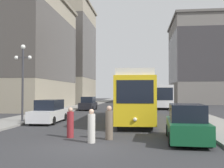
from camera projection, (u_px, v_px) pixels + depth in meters
ground_plane at (82, 147)px, 11.67m from camera, size 200.00×200.00×0.00m
sidewalk_left at (89, 104)px, 52.27m from camera, size 3.36×120.00×0.15m
sidewalk_right at (170, 105)px, 50.51m from camera, size 3.36×120.00×0.15m
streetcar at (134, 96)px, 22.73m from camera, size 3.15×13.82×3.89m
transit_bus at (162, 95)px, 42.05m from camera, size 2.73×12.51×3.45m
parked_car_left_near at (88, 104)px, 36.65m from camera, size 1.91×4.38×1.82m
parked_car_left_mid at (49, 112)px, 21.35m from camera, size 1.95×4.99×1.82m
parked_car_right_far at (187, 124)px, 13.13m from camera, size 2.07×4.65×1.82m
pedestrian_crossing_near at (91, 127)px, 12.74m from camera, size 0.36×0.36×1.61m
pedestrian_crossing_far at (70, 123)px, 14.20m from camera, size 0.36×0.36×1.61m
pedestrian_on_sidewalk at (109, 124)px, 13.62m from camera, size 0.39×0.39×1.72m
lamp_post_left_near at (23, 71)px, 20.91m from camera, size 1.41×0.36×6.00m
building_left_corner at (65, 52)px, 62.57m from camera, size 12.45×15.92×22.90m
building_left_midblock at (27, 51)px, 39.99m from camera, size 10.86×18.82×16.81m
building_right_corner at (205, 61)px, 60.34m from camera, size 15.20×18.08×18.68m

